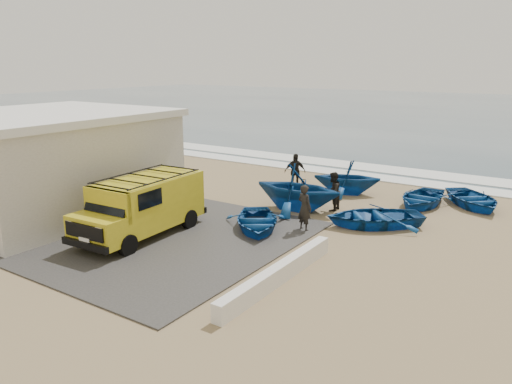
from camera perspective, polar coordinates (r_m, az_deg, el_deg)
The scene contains 17 objects.
ground at distance 20.06m, azimuth -5.27°, elevation -3.92°, with size 160.00×160.00×0.00m, color #917954.
slab at distance 19.97m, azimuth -13.38°, elevation -4.27°, with size 12.00×10.00×0.05m, color #403D3A.
ocean at distance 72.05m, azimuth 24.13°, elevation 8.29°, with size 180.00×88.00×0.01m, color #385166.
surf_line at distance 30.00m, azimuth 9.22°, elevation 2.24°, with size 180.00×1.60×0.06m, color white.
surf_wash at distance 32.25m, azimuth 11.07°, elevation 3.00°, with size 180.00×2.20×0.04m, color white.
building at distance 23.68m, azimuth -22.88°, elevation 3.26°, with size 8.40×9.40×4.30m.
parapet at distance 14.97m, azimuth 2.59°, elevation -9.35°, with size 0.35×6.00×0.55m, color silver.
van at distance 19.07m, azimuth -12.79°, elevation -1.36°, with size 2.37×5.41×2.28m.
boat_near_left at distance 19.46m, azimuth 0.05°, elevation -3.35°, with size 2.44×3.42×0.71m, color #124990.
boat_near_right at distance 20.44m, azimuth 13.34°, elevation -2.73°, with size 2.75×3.85×0.80m, color #124990.
boat_mid_left at distance 21.93m, azimuth 4.75°, elevation 0.53°, with size 3.40×3.94×2.07m, color #124990.
boat_mid_right at distance 23.93m, azimuth 18.41°, elevation -0.65°, with size 2.52×3.53×0.73m, color #124990.
boat_far_left at distance 25.06m, azimuth 10.36°, elevation 1.68°, with size 2.78×3.22×1.70m, color #124990.
boat_far_right at distance 24.58m, azimuth 23.54°, elevation -0.72°, with size 2.56×3.58×0.74m, color #124990.
fisherman_front at distance 19.30m, azimuth 5.57°, elevation -1.82°, with size 0.67×0.44×1.83m, color black.
fisherman_middle at distance 22.13m, azimuth 8.77°, elevation 0.08°, with size 0.84×0.65×1.73m, color black.
fisherman_back at distance 25.61m, azimuth 4.47°, elevation 2.34°, with size 1.09×0.46×1.87m, color black.
Camera 1 is at (12.01, -14.76, 6.35)m, focal length 35.00 mm.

